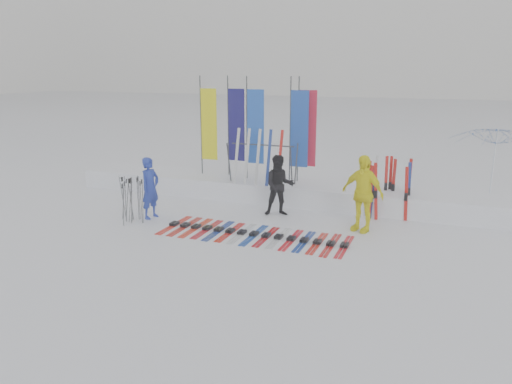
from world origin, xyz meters
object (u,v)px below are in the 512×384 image
at_px(person_blue, 150,188).
at_px(person_black, 279,185).
at_px(person_yellow, 362,193).
at_px(ski_row, 253,234).
at_px(ski_rack, 262,158).
at_px(tent_canopy, 494,166).

bearing_deg(person_blue, person_black, -55.28).
height_order(person_yellow, ski_row, person_yellow).
relative_size(person_black, ski_row, 0.36).
bearing_deg(ski_rack, person_black, -50.59).
distance_m(tent_canopy, ski_rack, 6.87).
xyz_separation_m(person_black, ski_row, (-0.03, -1.91, -0.82)).
distance_m(person_black, ski_row, 2.08).
bearing_deg(ski_row, person_black, 89.15).
relative_size(person_blue, ski_rack, 0.83).
relative_size(ski_row, ski_rack, 2.30).
bearing_deg(ski_row, ski_rack, 106.54).
relative_size(tent_canopy, ski_row, 0.58).
bearing_deg(person_yellow, tent_canopy, 69.78).
height_order(ski_row, ski_rack, ski_rack).
relative_size(person_blue, ski_row, 0.36).
relative_size(person_black, tent_canopy, 0.63).
bearing_deg(person_blue, tent_canopy, -52.70).
height_order(person_blue, ski_row, person_blue).
height_order(tent_canopy, ski_rack, tent_canopy).
relative_size(person_blue, person_black, 0.99).
distance_m(person_yellow, tent_canopy, 4.95).
xyz_separation_m(person_yellow, tent_canopy, (3.24, 3.73, 0.24)).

